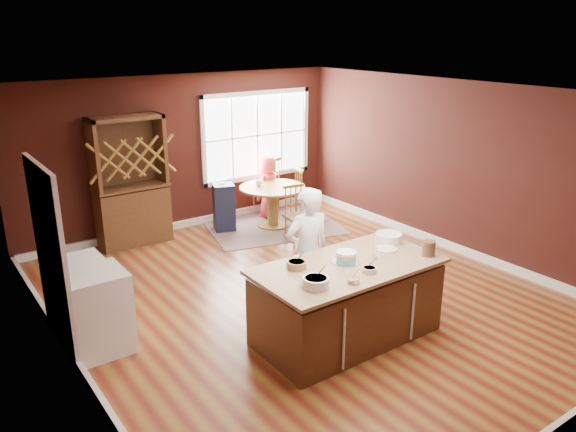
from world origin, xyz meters
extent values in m
plane|color=brown|center=(0.00, 0.00, 0.00)|extent=(7.00, 7.00, 0.00)
plane|color=white|center=(0.00, 0.00, 2.70)|extent=(7.00, 7.00, 0.00)
plane|color=black|center=(0.00, 3.50, 1.35)|extent=(6.00, 0.00, 6.00)
plane|color=black|center=(0.00, -3.50, 1.35)|extent=(6.00, 0.00, 6.00)
plane|color=black|center=(-3.00, 0.00, 1.35)|extent=(0.00, 7.00, 7.00)
plane|color=black|center=(3.00, 0.00, 1.35)|extent=(0.00, 7.00, 7.00)
cube|color=#442B15|center=(-0.22, -1.12, 0.41)|extent=(2.07, 1.05, 0.83)
cube|color=tan|center=(-0.22, -1.12, 0.90)|extent=(2.15, 1.13, 0.04)
cylinder|color=brown|center=(1.23, 2.56, 0.02)|extent=(0.55, 0.55, 0.04)
cylinder|color=brown|center=(1.23, 2.56, 0.35)|extent=(0.20, 0.20, 0.67)
cylinder|color=brown|center=(1.23, 2.56, 0.73)|extent=(1.17, 1.17, 0.04)
imported|color=white|center=(-0.25, -0.40, 0.83)|extent=(0.65, 0.47, 1.66)
cylinder|color=white|center=(-0.88, -1.36, 0.97)|extent=(0.28, 0.28, 0.11)
cylinder|color=tan|center=(-0.76, -0.87, 0.96)|extent=(0.22, 0.22, 0.08)
cylinder|color=silver|center=(-0.50, -1.51, 0.95)|extent=(0.14, 0.14, 0.05)
cylinder|color=beige|center=(-0.18, -1.42, 0.95)|extent=(0.16, 0.16, 0.06)
cylinder|color=white|center=(0.13, -1.19, 0.99)|extent=(0.07, 0.07, 0.14)
cylinder|color=beige|center=(0.43, -1.05, 0.93)|extent=(0.26, 0.26, 0.02)
cylinder|color=white|center=(0.65, -0.88, 0.98)|extent=(0.32, 0.32, 0.11)
cylinder|color=brown|center=(0.71, -1.46, 1.01)|extent=(0.15, 0.15, 0.18)
cube|color=brown|center=(1.23, 2.56, 0.01)|extent=(2.66, 2.27, 0.01)
imported|color=red|center=(1.48, 3.07, 0.59)|extent=(0.68, 0.59, 1.18)
cylinder|color=beige|center=(1.51, 2.45, 0.76)|extent=(0.21, 0.21, 0.02)
imported|color=silver|center=(1.06, 2.75, 0.80)|extent=(0.16, 0.16, 0.10)
cube|color=#321C0F|center=(-1.10, 3.22, 1.06)|extent=(1.16, 0.48, 2.13)
cube|color=white|center=(-2.64, 0.28, 0.47)|extent=(0.65, 0.62, 0.94)
cube|color=silver|center=(-2.64, 0.92, 0.43)|extent=(0.59, 0.58, 0.86)
camera|label=1|loc=(-4.13, -5.43, 3.44)|focal=35.00mm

